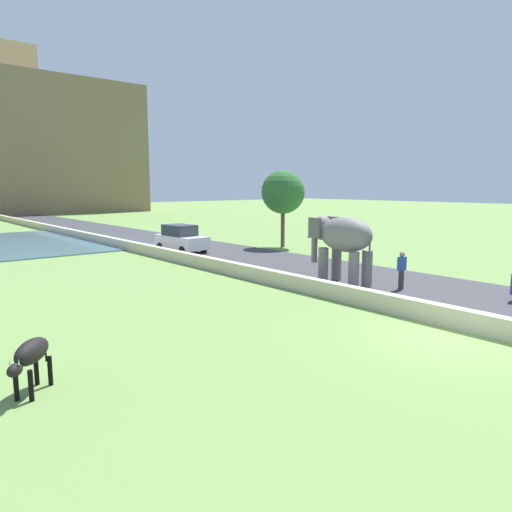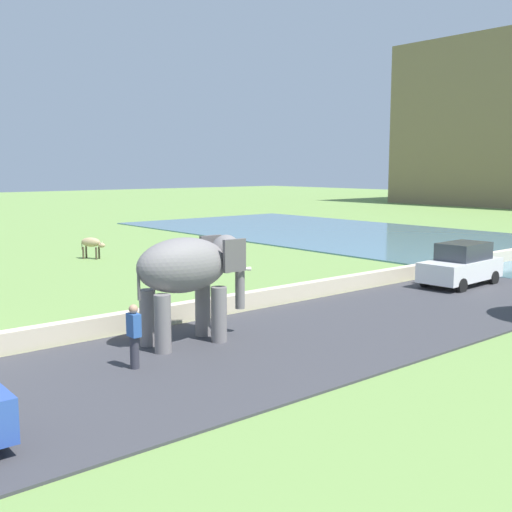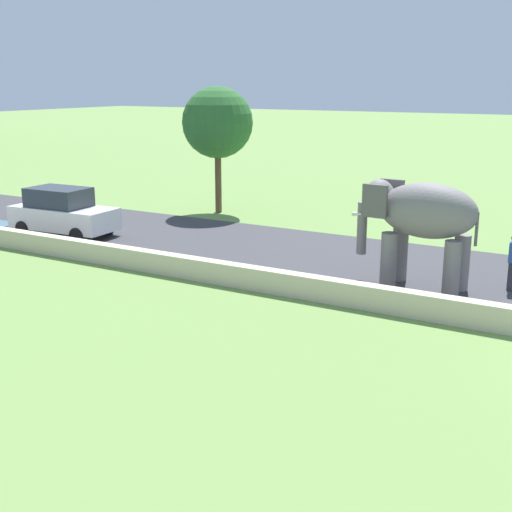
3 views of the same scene
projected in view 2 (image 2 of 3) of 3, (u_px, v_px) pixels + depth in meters
The scene contains 7 objects.
road_surface at pixel (495, 291), 24.74m from camera, with size 7.00×120.00×0.06m, color #38383D.
barrier_wall at pixel (385, 277), 26.31m from camera, with size 0.40×110.00×0.63m, color beige.
lake at pixel (342, 233), 46.82m from camera, with size 36.00×18.00×0.08m, color slate.
elephant at pixel (190, 272), 17.20m from camera, with size 1.54×3.50×2.99m.
person_beside_elephant at pixel (134, 335), 15.07m from camera, with size 0.36×0.22×1.63m.
car_white at pixel (461, 265), 25.88m from camera, with size 1.95×4.08×1.80m.
cow_tan at pixel (92, 243), 33.69m from camera, with size 1.33×1.07×1.15m.
Camera 2 is at (17.59, -2.80, 4.85)m, focal length 44.28 mm.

